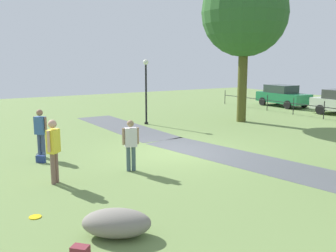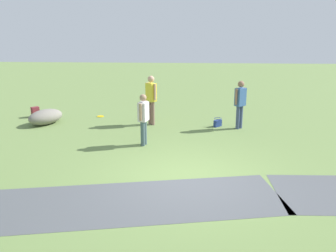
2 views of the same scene
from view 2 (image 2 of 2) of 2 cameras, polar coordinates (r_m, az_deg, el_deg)
The scene contains 9 objects.
ground_plane at distance 9.41m, azimuth 2.92°, elevation -7.84°, with size 48.00×48.00×0.00m, color olive.
footpath_segment_mid at distance 8.33m, azimuth -10.75°, elevation -11.44°, with size 8.24×3.46×0.01m.
lawn_boulder at distance 14.65m, azimuth -17.89°, elevation 1.32°, with size 1.42×1.57×0.55m.
woman_with_handbag at distance 13.45m, azimuth 10.77°, elevation 3.67°, with size 0.43×0.42×1.70m.
man_near_boulder at distance 13.73m, azimuth -2.54°, elevation 4.47°, with size 0.42×0.43×1.79m.
passerby_on_path at distance 11.50m, azimuth -3.71°, elevation 1.47°, with size 0.33×0.50×1.59m.
handbag_on_grass at distance 13.77m, azimuth 7.46°, elevation 0.49°, with size 0.38×0.38×0.31m.
backpack_by_boulder at distance 15.85m, azimuth -19.29°, elevation 1.98°, with size 0.35×0.35×0.40m.
frisbee_on_grass at distance 15.28m, azimuth -10.11°, elevation 1.44°, with size 0.27×0.27×0.02m.
Camera 2 is at (0.05, 8.60, 3.82)m, focal length 40.64 mm.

